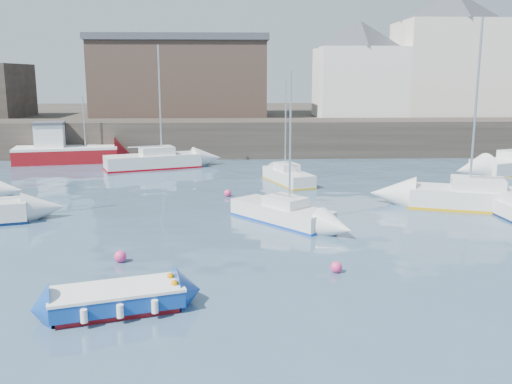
{
  "coord_description": "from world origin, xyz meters",
  "views": [
    {
      "loc": [
        -1.0,
        -13.6,
        6.77
      ],
      "look_at": [
        0.0,
        12.0,
        1.5
      ],
      "focal_mm": 40.0,
      "sensor_mm": 36.0,
      "label": 1
    }
  ],
  "objects_px": {
    "blue_dinghy": "(116,298)",
    "buoy_mid": "(336,272)",
    "sailboat_f": "(288,176)",
    "buoy_far": "(228,196)",
    "buoy_near": "(121,262)",
    "sailboat_b": "(282,212)",
    "sailboat_d": "(483,198)",
    "sailboat_h": "(153,161)",
    "fishing_boat": "(63,150)"
  },
  "relations": [
    {
      "from": "blue_dinghy",
      "to": "buoy_mid",
      "type": "bearing_deg",
      "value": 23.85
    },
    {
      "from": "sailboat_f",
      "to": "buoy_mid",
      "type": "xyz_separation_m",
      "value": [
        0.11,
        -16.82,
        -0.45
      ]
    },
    {
      "from": "buoy_far",
      "to": "buoy_near",
      "type": "bearing_deg",
      "value": -108.58
    },
    {
      "from": "sailboat_b",
      "to": "sailboat_d",
      "type": "distance_m",
      "value": 10.82
    },
    {
      "from": "blue_dinghy",
      "to": "sailboat_f",
      "type": "height_order",
      "value": "sailboat_f"
    },
    {
      "from": "sailboat_d",
      "to": "sailboat_h",
      "type": "relative_size",
      "value": 1.07
    },
    {
      "from": "blue_dinghy",
      "to": "sailboat_b",
      "type": "relative_size",
      "value": 0.59
    },
    {
      "from": "fishing_boat",
      "to": "buoy_far",
      "type": "distance_m",
      "value": 18.7
    },
    {
      "from": "blue_dinghy",
      "to": "buoy_far",
      "type": "height_order",
      "value": "blue_dinghy"
    },
    {
      "from": "sailboat_b",
      "to": "buoy_far",
      "type": "distance_m",
      "value": 6.39
    },
    {
      "from": "fishing_boat",
      "to": "sailboat_b",
      "type": "bearing_deg",
      "value": -50.75
    },
    {
      "from": "blue_dinghy",
      "to": "sailboat_f",
      "type": "xyz_separation_m",
      "value": [
        6.88,
        19.91,
        0.05
      ]
    },
    {
      "from": "sailboat_h",
      "to": "buoy_far",
      "type": "bearing_deg",
      "value": -61.15
    },
    {
      "from": "blue_dinghy",
      "to": "buoy_near",
      "type": "bearing_deg",
      "value": 99.64
    },
    {
      "from": "buoy_far",
      "to": "sailboat_h",
      "type": "bearing_deg",
      "value": 118.85
    },
    {
      "from": "sailboat_b",
      "to": "sailboat_d",
      "type": "xyz_separation_m",
      "value": [
        10.59,
        2.26,
        0.13
      ]
    },
    {
      "from": "blue_dinghy",
      "to": "sailboat_b",
      "type": "height_order",
      "value": "sailboat_b"
    },
    {
      "from": "blue_dinghy",
      "to": "buoy_far",
      "type": "xyz_separation_m",
      "value": [
        3.08,
        15.97,
        -0.4
      ]
    },
    {
      "from": "fishing_boat",
      "to": "buoy_mid",
      "type": "height_order",
      "value": "fishing_boat"
    },
    {
      "from": "sailboat_b",
      "to": "buoy_mid",
      "type": "distance_m",
      "value": 7.19
    },
    {
      "from": "blue_dinghy",
      "to": "buoy_near",
      "type": "height_order",
      "value": "blue_dinghy"
    },
    {
      "from": "sailboat_h",
      "to": "sailboat_b",
      "type": "bearing_deg",
      "value": -62.88
    },
    {
      "from": "sailboat_d",
      "to": "buoy_near",
      "type": "bearing_deg",
      "value": -155.16
    },
    {
      "from": "sailboat_b",
      "to": "buoy_far",
      "type": "xyz_separation_m",
      "value": [
        -2.59,
        5.82,
        -0.45
      ]
    },
    {
      "from": "sailboat_d",
      "to": "buoy_near",
      "type": "xyz_separation_m",
      "value": [
        -17.02,
        -7.88,
        -0.58
      ]
    },
    {
      "from": "sailboat_d",
      "to": "sailboat_f",
      "type": "height_order",
      "value": "sailboat_d"
    },
    {
      "from": "sailboat_b",
      "to": "buoy_near",
      "type": "height_order",
      "value": "sailboat_b"
    },
    {
      "from": "fishing_boat",
      "to": "buoy_far",
      "type": "xyz_separation_m",
      "value": [
        13.07,
        -13.34,
        -1.0
      ]
    },
    {
      "from": "sailboat_h",
      "to": "buoy_near",
      "type": "distance_m",
      "value": 21.65
    },
    {
      "from": "sailboat_b",
      "to": "buoy_near",
      "type": "distance_m",
      "value": 8.56
    },
    {
      "from": "sailboat_h",
      "to": "buoy_near",
      "type": "xyz_separation_m",
      "value": [
        1.73,
        -21.57,
        -0.58
      ]
    },
    {
      "from": "sailboat_f",
      "to": "buoy_near",
      "type": "bearing_deg",
      "value": -116.44
    },
    {
      "from": "sailboat_h",
      "to": "buoy_mid",
      "type": "xyz_separation_m",
      "value": [
        9.5,
        -23.0,
        -0.58
      ]
    },
    {
      "from": "sailboat_h",
      "to": "buoy_mid",
      "type": "bearing_deg",
      "value": -67.57
    },
    {
      "from": "sailboat_f",
      "to": "sailboat_d",
      "type": "bearing_deg",
      "value": -38.71
    },
    {
      "from": "blue_dinghy",
      "to": "sailboat_h",
      "type": "relative_size",
      "value": 0.46
    },
    {
      "from": "fishing_boat",
      "to": "buoy_mid",
      "type": "xyz_separation_m",
      "value": [
        16.98,
        -26.22,
        -1.0
      ]
    },
    {
      "from": "sailboat_b",
      "to": "buoy_near",
      "type": "relative_size",
      "value": 15.32
    },
    {
      "from": "buoy_mid",
      "to": "sailboat_d",
      "type": "bearing_deg",
      "value": 45.16
    },
    {
      "from": "buoy_near",
      "to": "buoy_mid",
      "type": "height_order",
      "value": "buoy_near"
    },
    {
      "from": "fishing_boat",
      "to": "sailboat_d",
      "type": "height_order",
      "value": "sailboat_d"
    },
    {
      "from": "sailboat_f",
      "to": "sailboat_b",
      "type": "bearing_deg",
      "value": -97.11
    },
    {
      "from": "sailboat_h",
      "to": "buoy_mid",
      "type": "height_order",
      "value": "sailboat_h"
    },
    {
      "from": "buoy_mid",
      "to": "buoy_far",
      "type": "height_order",
      "value": "buoy_far"
    },
    {
      "from": "sailboat_h",
      "to": "buoy_near",
      "type": "bearing_deg",
      "value": -85.41
    },
    {
      "from": "sailboat_h",
      "to": "blue_dinghy",
      "type": "bearing_deg",
      "value": -84.52
    },
    {
      "from": "blue_dinghy",
      "to": "sailboat_d",
      "type": "bearing_deg",
      "value": 37.35
    },
    {
      "from": "blue_dinghy",
      "to": "buoy_far",
      "type": "bearing_deg",
      "value": 79.09
    },
    {
      "from": "fishing_boat",
      "to": "blue_dinghy",
      "type": "bearing_deg",
      "value": -71.18
    },
    {
      "from": "sailboat_d",
      "to": "buoy_far",
      "type": "height_order",
      "value": "sailboat_d"
    }
  ]
}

